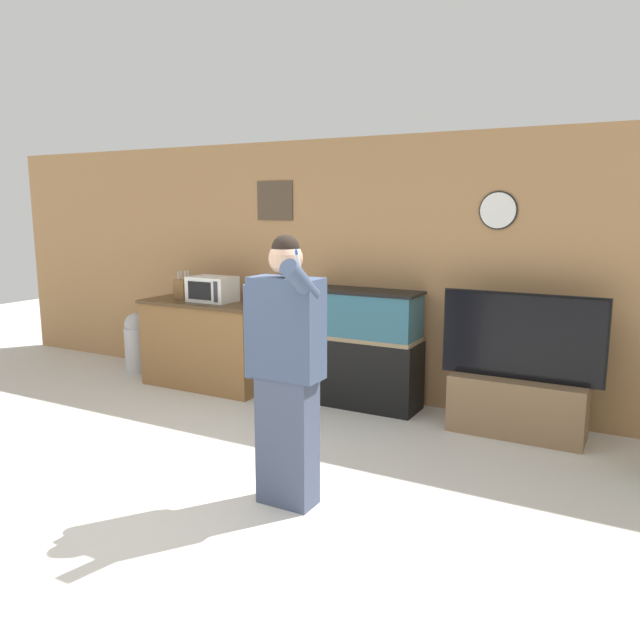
{
  "coord_description": "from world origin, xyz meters",
  "views": [
    {
      "loc": [
        2.58,
        -2.79,
        1.93
      ],
      "look_at": [
        0.27,
        1.44,
        1.05
      ],
      "focal_mm": 35.0,
      "sensor_mm": 36.0,
      "label": 1
    }
  ],
  "objects_px": {
    "microwave": "(212,289)",
    "knife_block": "(182,289)",
    "person_standing": "(285,368)",
    "trash_bin": "(137,341)",
    "counter_island": "(208,344)",
    "aquarium_on_stand": "(360,348)",
    "tv_on_stand": "(518,393)"
  },
  "relations": [
    {
      "from": "aquarium_on_stand",
      "to": "microwave",
      "type": "bearing_deg",
      "value": -174.13
    },
    {
      "from": "counter_island",
      "to": "trash_bin",
      "type": "relative_size",
      "value": 2.02
    },
    {
      "from": "tv_on_stand",
      "to": "trash_bin",
      "type": "bearing_deg",
      "value": 179.97
    },
    {
      "from": "aquarium_on_stand",
      "to": "trash_bin",
      "type": "xyz_separation_m",
      "value": [
        -2.86,
        -0.09,
        -0.22
      ]
    },
    {
      "from": "counter_island",
      "to": "tv_on_stand",
      "type": "height_order",
      "value": "tv_on_stand"
    },
    {
      "from": "person_standing",
      "to": "microwave",
      "type": "bearing_deg",
      "value": 137.5
    },
    {
      "from": "microwave",
      "to": "knife_block",
      "type": "bearing_deg",
      "value": 177.08
    },
    {
      "from": "counter_island",
      "to": "person_standing",
      "type": "height_order",
      "value": "person_standing"
    },
    {
      "from": "knife_block",
      "to": "trash_bin",
      "type": "xyz_separation_m",
      "value": [
        -0.76,
        0.06,
        -0.68
      ]
    },
    {
      "from": "tv_on_stand",
      "to": "aquarium_on_stand",
      "type": "bearing_deg",
      "value": 176.43
    },
    {
      "from": "aquarium_on_stand",
      "to": "tv_on_stand",
      "type": "distance_m",
      "value": 1.54
    },
    {
      "from": "aquarium_on_stand",
      "to": "tv_on_stand",
      "type": "relative_size",
      "value": 0.88
    },
    {
      "from": "tv_on_stand",
      "to": "person_standing",
      "type": "relative_size",
      "value": 0.76
    },
    {
      "from": "trash_bin",
      "to": "aquarium_on_stand",
      "type": "bearing_deg",
      "value": 1.86
    },
    {
      "from": "knife_block",
      "to": "person_standing",
      "type": "xyz_separation_m",
      "value": [
        2.55,
        -1.95,
        -0.13
      ]
    },
    {
      "from": "knife_block",
      "to": "person_standing",
      "type": "bearing_deg",
      "value": -37.5
    },
    {
      "from": "microwave",
      "to": "person_standing",
      "type": "height_order",
      "value": "person_standing"
    },
    {
      "from": "counter_island",
      "to": "aquarium_on_stand",
      "type": "height_order",
      "value": "aquarium_on_stand"
    },
    {
      "from": "microwave",
      "to": "trash_bin",
      "type": "bearing_deg",
      "value": 176.31
    },
    {
      "from": "knife_block",
      "to": "person_standing",
      "type": "distance_m",
      "value": 3.21
    },
    {
      "from": "knife_block",
      "to": "aquarium_on_stand",
      "type": "distance_m",
      "value": 2.15
    },
    {
      "from": "microwave",
      "to": "tv_on_stand",
      "type": "bearing_deg",
      "value": 1.35
    },
    {
      "from": "microwave",
      "to": "knife_block",
      "type": "distance_m",
      "value": 0.44
    },
    {
      "from": "aquarium_on_stand",
      "to": "person_standing",
      "type": "bearing_deg",
      "value": -77.79
    },
    {
      "from": "person_standing",
      "to": "tv_on_stand",
      "type": "bearing_deg",
      "value": 61.96
    },
    {
      "from": "trash_bin",
      "to": "counter_island",
      "type": "bearing_deg",
      "value": -4.16
    },
    {
      "from": "counter_island",
      "to": "tv_on_stand",
      "type": "xyz_separation_m",
      "value": [
        3.26,
        0.08,
        -0.1
      ]
    },
    {
      "from": "person_standing",
      "to": "trash_bin",
      "type": "relative_size",
      "value": 2.5
    },
    {
      "from": "counter_island",
      "to": "microwave",
      "type": "bearing_deg",
      "value": 2.63
    },
    {
      "from": "tv_on_stand",
      "to": "person_standing",
      "type": "bearing_deg",
      "value": -118.04
    },
    {
      "from": "microwave",
      "to": "trash_bin",
      "type": "distance_m",
      "value": 1.4
    },
    {
      "from": "knife_block",
      "to": "person_standing",
      "type": "height_order",
      "value": "person_standing"
    }
  ]
}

